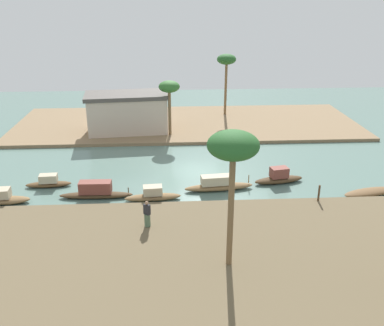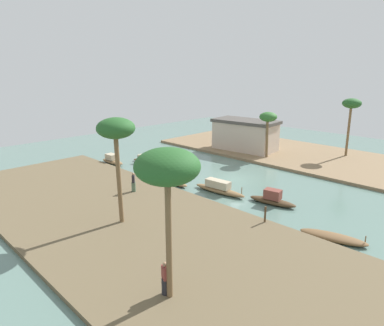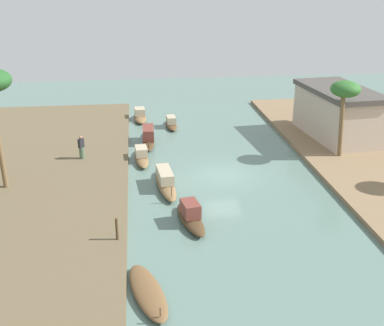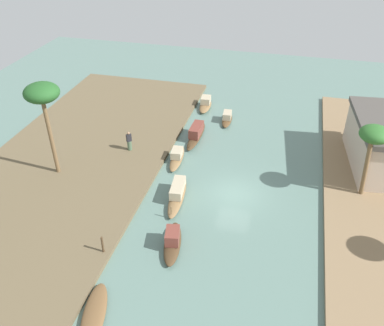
{
  "view_description": "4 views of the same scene",
  "coord_description": "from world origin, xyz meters",
  "px_view_note": "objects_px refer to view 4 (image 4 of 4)",
  "views": [
    {
      "loc": [
        -2.22,
        -33.3,
        13.75
      ],
      "look_at": [
        -0.28,
        -0.53,
        0.85
      ],
      "focal_mm": 40.51,
      "sensor_mm": 36.0,
      "label": 1
    },
    {
      "loc": [
        20.05,
        -26.19,
        10.79
      ],
      "look_at": [
        -4.63,
        -1.28,
        1.05
      ],
      "focal_mm": 31.94,
      "sensor_mm": 36.0,
      "label": 2
    },
    {
      "loc": [
        29.38,
        -5.6,
        12.77
      ],
      "look_at": [
        -1.0,
        -1.99,
        0.6
      ],
      "focal_mm": 44.89,
      "sensor_mm": 36.0,
      "label": 3
    },
    {
      "loc": [
        25.0,
        3.03,
        19.14
      ],
      "look_at": [
        -2.68,
        -3.96,
        0.42
      ],
      "focal_mm": 39.57,
      "sensor_mm": 36.0,
      "label": 4
    }
  ],
  "objects_px": {
    "sampan_near_left_bank": "(177,157)",
    "person_on_near_bank": "(129,142)",
    "sampan_midstream": "(173,241)",
    "sampan_open_hull": "(196,133)",
    "sampan_upstream_small": "(227,118)",
    "sampan_foreground": "(206,104)",
    "riverside_building": "(381,143)",
    "mooring_post": "(103,245)",
    "sampan_downstream_large": "(94,315)",
    "palm_tree_left_near": "(42,95)",
    "sampan_with_red_awning": "(177,193)",
    "palm_tree_right_tall": "(374,137)"
  },
  "relations": [
    {
      "from": "sampan_near_left_bank",
      "to": "person_on_near_bank",
      "type": "bearing_deg",
      "value": -97.34
    },
    {
      "from": "sampan_midstream",
      "to": "sampan_open_hull",
      "type": "relative_size",
      "value": 0.77
    },
    {
      "from": "sampan_upstream_small",
      "to": "sampan_foreground",
      "type": "bearing_deg",
      "value": -135.76
    },
    {
      "from": "person_on_near_bank",
      "to": "sampan_midstream",
      "type": "bearing_deg",
      "value": -104.74
    },
    {
      "from": "riverside_building",
      "to": "sampan_open_hull",
      "type": "bearing_deg",
      "value": -99.99
    },
    {
      "from": "sampan_foreground",
      "to": "person_on_near_bank",
      "type": "distance_m",
      "value": 11.13
    },
    {
      "from": "sampan_midstream",
      "to": "person_on_near_bank",
      "type": "distance_m",
      "value": 11.98
    },
    {
      "from": "sampan_upstream_small",
      "to": "mooring_post",
      "type": "relative_size",
      "value": 2.94
    },
    {
      "from": "sampan_foreground",
      "to": "sampan_upstream_small",
      "type": "bearing_deg",
      "value": 44.28
    },
    {
      "from": "sampan_midstream",
      "to": "sampan_downstream_large",
      "type": "bearing_deg",
      "value": -32.95
    },
    {
      "from": "sampan_open_hull",
      "to": "riverside_building",
      "type": "height_order",
      "value": "riverside_building"
    },
    {
      "from": "sampan_foreground",
      "to": "sampan_near_left_bank",
      "type": "bearing_deg",
      "value": -3.79
    },
    {
      "from": "sampan_open_hull",
      "to": "palm_tree_left_near",
      "type": "distance_m",
      "value": 13.93
    },
    {
      "from": "sampan_foreground",
      "to": "sampan_with_red_awning",
      "type": "height_order",
      "value": "sampan_with_red_awning"
    },
    {
      "from": "sampan_foreground",
      "to": "person_on_near_bank",
      "type": "relative_size",
      "value": 2.1
    },
    {
      "from": "sampan_foreground",
      "to": "palm_tree_right_tall",
      "type": "bearing_deg",
      "value": 46.81
    },
    {
      "from": "sampan_midstream",
      "to": "sampan_open_hull",
      "type": "height_order",
      "value": "sampan_midstream"
    },
    {
      "from": "sampan_midstream",
      "to": "palm_tree_right_tall",
      "type": "distance_m",
      "value": 15.16
    },
    {
      "from": "sampan_near_left_bank",
      "to": "palm_tree_left_near",
      "type": "bearing_deg",
      "value": -67.99
    },
    {
      "from": "sampan_upstream_small",
      "to": "person_on_near_bank",
      "type": "bearing_deg",
      "value": -45.51
    },
    {
      "from": "riverside_building",
      "to": "sampan_upstream_small",
      "type": "bearing_deg",
      "value": -116.77
    },
    {
      "from": "palm_tree_right_tall",
      "to": "riverside_building",
      "type": "distance_m",
      "value": 5.35
    },
    {
      "from": "sampan_midstream",
      "to": "sampan_near_left_bank",
      "type": "height_order",
      "value": "sampan_midstream"
    },
    {
      "from": "sampan_near_left_bank",
      "to": "mooring_post",
      "type": "distance_m",
      "value": 11.59
    },
    {
      "from": "sampan_downstream_large",
      "to": "person_on_near_bank",
      "type": "height_order",
      "value": "person_on_near_bank"
    },
    {
      "from": "palm_tree_left_near",
      "to": "sampan_open_hull",
      "type": "bearing_deg",
      "value": 132.25
    },
    {
      "from": "palm_tree_left_near",
      "to": "riverside_building",
      "type": "distance_m",
      "value": 25.81
    },
    {
      "from": "sampan_midstream",
      "to": "mooring_post",
      "type": "distance_m",
      "value": 4.32
    },
    {
      "from": "sampan_foreground",
      "to": "sampan_near_left_bank",
      "type": "height_order",
      "value": "sampan_foreground"
    },
    {
      "from": "mooring_post",
      "to": "palm_tree_right_tall",
      "type": "distance_m",
      "value": 19.13
    },
    {
      "from": "palm_tree_left_near",
      "to": "sampan_foreground",
      "type": "bearing_deg",
      "value": 149.59
    },
    {
      "from": "person_on_near_bank",
      "to": "riverside_building",
      "type": "distance_m",
      "value": 20.3
    },
    {
      "from": "palm_tree_right_tall",
      "to": "sampan_foreground",
      "type": "bearing_deg",
      "value": -129.83
    },
    {
      "from": "sampan_midstream",
      "to": "mooring_post",
      "type": "xyz_separation_m",
      "value": [
        1.8,
        -3.9,
        0.46
      ]
    },
    {
      "from": "sampan_open_hull",
      "to": "person_on_near_bank",
      "type": "bearing_deg",
      "value": -50.42
    },
    {
      "from": "sampan_midstream",
      "to": "palm_tree_right_tall",
      "type": "height_order",
      "value": "palm_tree_right_tall"
    },
    {
      "from": "sampan_near_left_bank",
      "to": "palm_tree_right_tall",
      "type": "bearing_deg",
      "value": 79.94
    },
    {
      "from": "person_on_near_bank",
      "to": "mooring_post",
      "type": "bearing_deg",
      "value": -125.33
    },
    {
      "from": "sampan_open_hull",
      "to": "sampan_upstream_small",
      "type": "bearing_deg",
      "value": 152.27
    },
    {
      "from": "sampan_downstream_large",
      "to": "mooring_post",
      "type": "bearing_deg",
      "value": -176.19
    },
    {
      "from": "sampan_open_hull",
      "to": "sampan_upstream_small",
      "type": "distance_m",
      "value": 4.44
    },
    {
      "from": "sampan_open_hull",
      "to": "palm_tree_right_tall",
      "type": "height_order",
      "value": "palm_tree_right_tall"
    },
    {
      "from": "sampan_midstream",
      "to": "sampan_with_red_awning",
      "type": "bearing_deg",
      "value": -178.29
    },
    {
      "from": "sampan_near_left_bank",
      "to": "palm_tree_right_tall",
      "type": "height_order",
      "value": "palm_tree_right_tall"
    },
    {
      "from": "sampan_downstream_large",
      "to": "palm_tree_right_tall",
      "type": "height_order",
      "value": "palm_tree_right_tall"
    },
    {
      "from": "sampan_midstream",
      "to": "sampan_downstream_large",
      "type": "height_order",
      "value": "sampan_midstream"
    },
    {
      "from": "sampan_upstream_small",
      "to": "sampan_downstream_large",
      "type": "bearing_deg",
      "value": -10.21
    },
    {
      "from": "person_on_near_bank",
      "to": "riverside_building",
      "type": "relative_size",
      "value": 0.19
    },
    {
      "from": "sampan_open_hull",
      "to": "person_on_near_bank",
      "type": "xyz_separation_m",
      "value": [
        3.88,
        -4.88,
        0.55
      ]
    },
    {
      "from": "sampan_midstream",
      "to": "palm_tree_left_near",
      "type": "xyz_separation_m",
      "value": [
        -5.44,
        -11.02,
        6.36
      ]
    }
  ]
}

